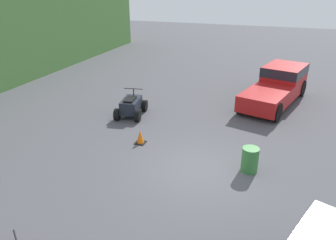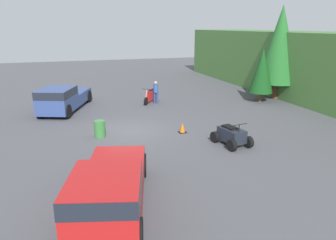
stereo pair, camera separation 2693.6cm
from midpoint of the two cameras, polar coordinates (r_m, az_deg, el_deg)
The scene contains 11 objects.
ground_plane at distance 7.58m, azimuth 13.76°, elevation -35.74°, with size 80.00×80.00×0.00m, color #4C4C51.
tree_left at distance 18.12m, azimuth 42.80°, elevation 5.17°, with size 2.85×2.85×6.47m.
tree_mid_left at distance 17.96m, azimuth 43.71°, elevation 6.39°, with size 3.18×3.18×7.23m.
tree_mid_right at distance 16.35m, azimuth 41.15°, elevation -0.33°, with size 1.80×1.80×4.09m.
pickup_truck_red at distance 6.69m, azimuth 143.13°, elevation -61.80°, with size 5.93×3.39×1.78m.
pickup_truck_second at distance 10.70m, azimuth -19.68°, elevation -12.54°, with size 6.17×3.92×1.78m.
dirt_bike at distance 12.85m, azimuth 10.46°, elevation -9.09°, with size 1.82×1.46×1.21m.
quad_atv at distance 8.98m, azimuth 61.44°, elevation -30.83°, with size 2.10×1.52×1.21m.
rider_person at distance 12.63m, azimuth 12.59°, elevation -7.60°, with size 0.47×0.47×1.69m.
traffic_cone at distance 8.34m, azimuth 38.35°, elevation -30.76°, with size 0.42×0.42×0.55m.
steel_barrel at distance 6.49m, azimuth 0.52°, elevation -41.36°, with size 0.58×0.58×0.88m.
Camera 2 is at (17.29, -3.33, 5.68)m, focal length 35.00 mm.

